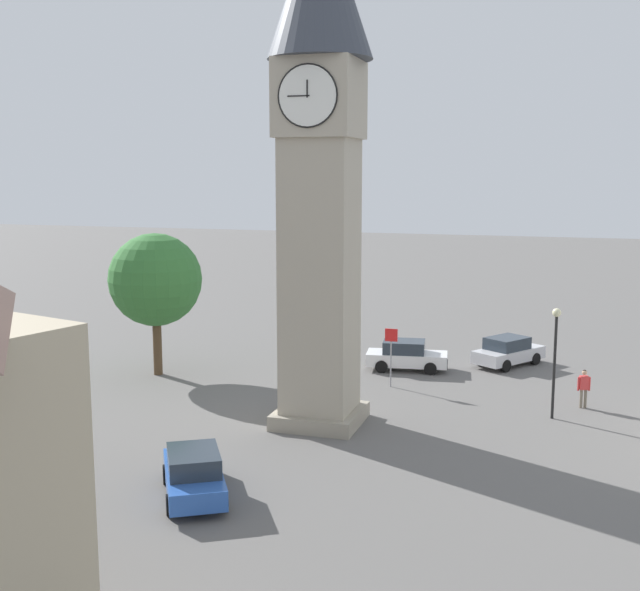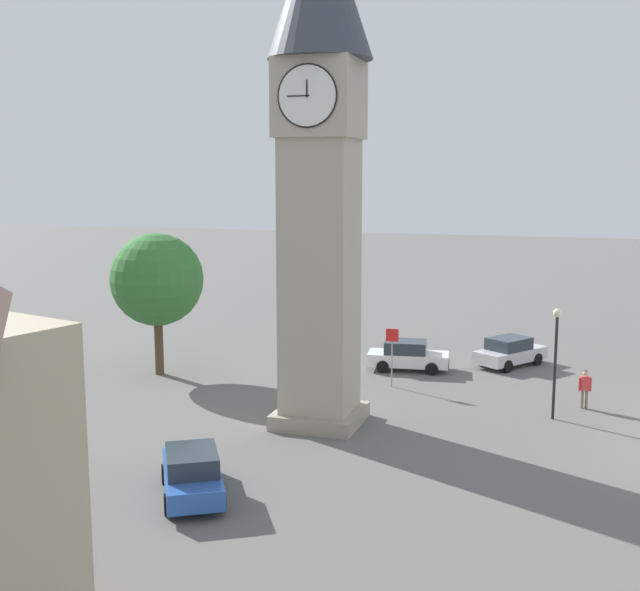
# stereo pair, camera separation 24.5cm
# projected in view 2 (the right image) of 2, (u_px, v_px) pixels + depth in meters

# --- Properties ---
(ground_plane) EXTENTS (200.00, 200.00, 0.00)m
(ground_plane) POSITION_uv_depth(u_px,v_px,m) (320.00, 423.00, 32.09)
(ground_plane) COLOR #605E5B
(clock_tower) EXTENTS (4.04, 4.04, 20.44)m
(clock_tower) POSITION_uv_depth(u_px,v_px,m) (320.00, 123.00, 30.25)
(clock_tower) COLOR gray
(clock_tower) RESTS_ON ground
(car_blue_kerb) EXTENTS (4.32, 2.24, 1.53)m
(car_blue_kerb) POSITION_uv_depth(u_px,v_px,m) (408.00, 356.00, 40.58)
(car_blue_kerb) COLOR white
(car_blue_kerb) RESTS_ON ground
(car_silver_kerb) EXTENTS (3.71, 4.36, 1.53)m
(car_silver_kerb) POSITION_uv_depth(u_px,v_px,m) (510.00, 352.00, 41.46)
(car_silver_kerb) COLOR silver
(car_silver_kerb) RESTS_ON ground
(car_white_side) EXTENTS (3.55, 4.41, 1.53)m
(car_white_side) POSITION_uv_depth(u_px,v_px,m) (192.00, 473.00, 24.74)
(car_white_side) COLOR #2D5BB7
(car_white_side) RESTS_ON ground
(pedestrian) EXTENTS (0.54, 0.31, 1.69)m
(pedestrian) POSITION_uv_depth(u_px,v_px,m) (585.00, 386.00, 33.91)
(pedestrian) COLOR #706656
(pedestrian) RESTS_ON ground
(tree) EXTENTS (4.61, 4.61, 7.12)m
(tree) POSITION_uv_depth(u_px,v_px,m) (157.00, 280.00, 39.15)
(tree) COLOR brown
(tree) RESTS_ON ground
(lamp_post) EXTENTS (0.36, 0.36, 4.63)m
(lamp_post) POSITION_uv_depth(u_px,v_px,m) (556.00, 345.00, 32.14)
(lamp_post) COLOR black
(lamp_post) RESTS_ON ground
(road_sign) EXTENTS (0.60, 0.07, 2.80)m
(road_sign) POSITION_uv_depth(u_px,v_px,m) (392.00, 348.00, 37.22)
(road_sign) COLOR gray
(road_sign) RESTS_ON ground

